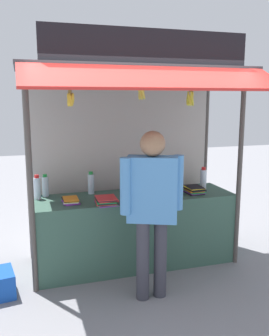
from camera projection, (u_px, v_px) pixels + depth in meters
The scene contains 16 objects.
ground_plane at pixel (134, 262), 4.76m from camera, with size 20.00×20.00×0.00m, color gray.
stall_counter at pixel (134, 230), 4.68m from camera, with size 2.49×0.73×0.89m, color #385B4C.
stall_structure at pixel (131, 129), 4.59m from camera, with size 2.69×1.63×2.79m.
water_bottle_rear_center at pixel (45, 186), 4.54m from camera, with size 0.08×0.08×0.28m.
water_bottle_far_left at pixel (203, 179), 4.87m from camera, with size 0.09×0.09×0.30m.
water_bottle_front_left at pixel (37, 188), 4.41m from camera, with size 0.08×0.08×0.30m.
water_bottle_far_right at pixel (91, 183), 4.66m from camera, with size 0.08×0.08×0.29m.
water_bottle_center at pixel (162, 178), 4.92m from camera, with size 0.09×0.09×0.31m.
magazine_stack_back_left at pixel (106, 201), 4.23m from camera, with size 0.27×0.30×0.08m.
magazine_stack_left at pixel (194, 190), 4.71m from camera, with size 0.22×0.29×0.09m.
magazine_stack_right at pixel (168, 191), 4.67m from camera, with size 0.27×0.30×0.08m.
magazine_stack_mid_left at pixel (71, 200), 4.27m from camera, with size 0.20×0.27×0.06m.
banana_bunch_inner_right at pixel (70, 99), 3.70m from camera, with size 0.08×0.08×0.31m.
banana_bunch_leftmost at pixel (141, 92), 3.90m from camera, with size 0.10×0.09×0.24m.
banana_bunch_inner_left at pixel (190, 98), 4.08m from camera, with size 0.10×0.11×0.31m.
vendor_person at pixel (152, 200), 3.74m from camera, with size 0.67×0.39×1.77m.
Camera 1 is at (-1.31, -4.26, 2.08)m, focal length 39.42 mm.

